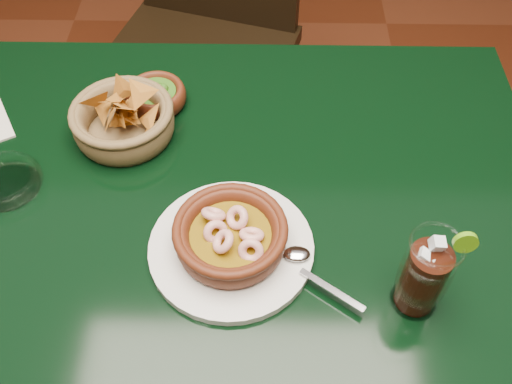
{
  "coord_description": "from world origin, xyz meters",
  "views": [
    {
      "loc": [
        0.15,
        -0.53,
        1.44
      ],
      "look_at": [
        0.14,
        -0.02,
        0.81
      ],
      "focal_mm": 40.0,
      "sensor_mm": 36.0,
      "label": 1
    }
  ],
  "objects_px": {
    "cola_drink": "(424,275)",
    "shrimp_plate": "(231,239)",
    "dining_chair": "(202,33)",
    "chip_basket": "(123,120)",
    "dining_table": "(172,241)"
  },
  "relations": [
    {
      "from": "cola_drink",
      "to": "shrimp_plate",
      "type": "bearing_deg",
      "value": 163.16
    },
    {
      "from": "dining_chair",
      "to": "chip_basket",
      "type": "xyz_separation_m",
      "value": [
        -0.07,
        -0.56,
        0.23
      ]
    },
    {
      "from": "dining_table",
      "to": "dining_chair",
      "type": "distance_m",
      "value": 0.72
    },
    {
      "from": "shrimp_plate",
      "to": "dining_table",
      "type": "bearing_deg",
      "value": 142.92
    },
    {
      "from": "chip_basket",
      "to": "dining_table",
      "type": "bearing_deg",
      "value": -61.37
    },
    {
      "from": "chip_basket",
      "to": "dining_chair",
      "type": "bearing_deg",
      "value": 82.99
    },
    {
      "from": "dining_chair",
      "to": "shrimp_plate",
      "type": "height_order",
      "value": "dining_chair"
    },
    {
      "from": "chip_basket",
      "to": "cola_drink",
      "type": "distance_m",
      "value": 0.54
    },
    {
      "from": "dining_table",
      "to": "shrimp_plate",
      "type": "xyz_separation_m",
      "value": [
        0.11,
        -0.08,
        0.13
      ]
    },
    {
      "from": "shrimp_plate",
      "to": "cola_drink",
      "type": "distance_m",
      "value": 0.26
    },
    {
      "from": "dining_chair",
      "to": "dining_table",
      "type": "bearing_deg",
      "value": -88.89
    },
    {
      "from": "shrimp_plate",
      "to": "chip_basket",
      "type": "distance_m",
      "value": 0.3
    },
    {
      "from": "dining_table",
      "to": "cola_drink",
      "type": "distance_m",
      "value": 0.42
    },
    {
      "from": "shrimp_plate",
      "to": "dining_chair",
      "type": "bearing_deg",
      "value": 98.61
    },
    {
      "from": "shrimp_plate",
      "to": "chip_basket",
      "type": "height_order",
      "value": "chip_basket"
    }
  ]
}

